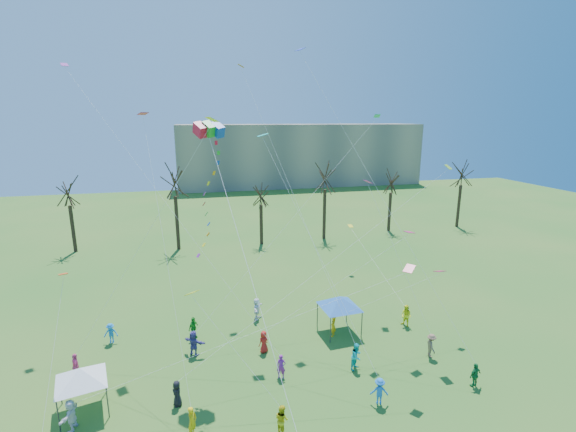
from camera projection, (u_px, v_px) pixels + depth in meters
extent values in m
cube|color=gray|center=(300.00, 155.00, 101.15)|extent=(60.00, 14.00, 15.00)
cylinder|color=black|center=(73.00, 229.00, 49.97)|extent=(0.44, 0.44, 5.95)
cylinder|color=black|center=(177.00, 223.00, 50.79)|extent=(0.44, 0.44, 6.93)
cylinder|color=black|center=(261.00, 225.00, 53.18)|extent=(0.44, 0.44, 5.34)
cylinder|color=black|center=(324.00, 214.00, 55.45)|extent=(0.44, 0.44, 6.94)
cylinder|color=black|center=(390.00, 212.00, 59.38)|extent=(0.44, 0.44, 5.78)
cylinder|color=black|center=(459.00, 206.00, 61.63)|extent=(0.44, 0.44, 6.49)
cube|color=red|center=(200.00, 130.00, 25.46)|extent=(0.97, 1.27, 1.15)
cube|color=green|center=(209.00, 130.00, 25.58)|extent=(0.97, 1.27, 1.15)
cube|color=#0E3CB1|center=(217.00, 130.00, 25.70)|extent=(0.97, 1.27, 1.15)
cylinder|color=white|center=(248.00, 269.00, 21.04)|extent=(0.02, 0.02, 18.57)
cylinder|color=#3F3F44|center=(58.00, 416.00, 21.30)|extent=(0.08, 0.08, 1.95)
cylinder|color=#3F3F44|center=(108.00, 402.00, 22.37)|extent=(0.08, 0.08, 1.95)
cylinder|color=#3F3F44|center=(60.00, 390.00, 23.38)|extent=(0.08, 0.08, 1.95)
cylinder|color=#3F3F44|center=(105.00, 378.00, 24.45)|extent=(0.08, 0.08, 1.95)
pyramid|color=white|center=(80.00, 375.00, 22.55)|extent=(3.60, 3.60, 0.83)
cylinder|color=#3F3F44|center=(330.00, 330.00, 29.86)|extent=(0.08, 0.08, 2.10)
cylinder|color=#3F3F44|center=(362.00, 325.00, 30.63)|extent=(0.08, 0.08, 2.10)
cylinder|color=#3F3F44|center=(317.00, 314.00, 32.27)|extent=(0.08, 0.08, 2.10)
cylinder|color=#3F3F44|center=(347.00, 310.00, 33.04)|extent=(0.08, 0.08, 2.10)
pyramid|color=blue|center=(340.00, 302.00, 31.09)|extent=(4.00, 4.00, 0.90)
imported|color=yellow|center=(192.00, 421.00, 21.11)|extent=(0.65, 0.74, 1.70)
imported|color=gold|center=(282.00, 419.00, 21.28)|extent=(0.95, 1.02, 1.69)
imported|color=blue|center=(379.00, 391.00, 23.51)|extent=(1.20, 0.90, 1.65)
imported|color=#1A7736|center=(475.00, 375.00, 25.01)|extent=(1.01, 0.63, 1.61)
imported|color=white|center=(71.00, 415.00, 21.54)|extent=(0.89, 1.73, 1.78)
imported|color=black|center=(177.00, 393.00, 23.37)|extent=(0.68, 0.87, 1.58)
imported|color=#8B238F|center=(281.00, 367.00, 25.85)|extent=(0.69, 0.57, 1.62)
imported|color=#0DB6BE|center=(357.00, 356.00, 26.77)|extent=(1.15, 1.11, 1.86)
imported|color=#806046|center=(431.00, 346.00, 28.15)|extent=(0.85, 1.22, 1.73)
imported|color=#FF549B|center=(76.00, 366.00, 25.75)|extent=(0.74, 1.12, 1.77)
imported|color=#4C4391|center=(194.00, 343.00, 28.34)|extent=(1.70, 1.48, 1.86)
imported|color=red|center=(264.00, 342.00, 28.71)|extent=(0.95, 0.84, 1.63)
imported|color=#FFAE0D|center=(333.00, 326.00, 30.85)|extent=(0.68, 0.74, 1.69)
imported|color=yellow|center=(406.00, 316.00, 32.30)|extent=(1.01, 1.09, 1.80)
imported|color=blue|center=(111.00, 333.00, 29.91)|extent=(1.07, 0.68, 1.57)
imported|color=green|center=(193.00, 328.00, 30.51)|extent=(0.97, 1.06, 1.74)
imported|color=white|center=(257.00, 309.00, 33.50)|extent=(1.20, 1.77, 1.84)
cube|color=#E94B0C|center=(63.00, 274.00, 22.09)|extent=(0.64, 0.72, 0.16)
cylinder|color=white|center=(53.00, 357.00, 20.23)|extent=(0.01, 0.01, 8.45)
cube|color=#D9244D|center=(143.00, 114.00, 28.04)|extent=(0.87, 0.96, 0.19)
cylinder|color=white|center=(164.00, 242.00, 24.52)|extent=(0.01, 0.01, 19.31)
cube|color=yellow|center=(192.00, 293.00, 21.03)|extent=(0.83, 0.85, 0.35)
cylinder|color=white|center=(237.00, 353.00, 21.10)|extent=(0.01, 0.01, 7.59)
cube|color=#1CD2B9|center=(263.00, 135.00, 29.01)|extent=(0.79, 0.62, 0.24)
cylinder|color=white|center=(315.00, 246.00, 26.20)|extent=(0.01, 0.01, 17.86)
cube|color=blue|center=(300.00, 49.00, 31.67)|extent=(0.88, 0.82, 0.30)
cylinder|color=white|center=(378.00, 190.00, 28.28)|extent=(0.01, 0.01, 25.66)
cube|color=#D11A45|center=(409.00, 269.00, 24.35)|extent=(0.90, 0.88, 0.32)
cylinder|color=white|center=(250.00, 334.00, 22.90)|extent=(0.01, 0.01, 20.43)
cube|color=#83BE2C|center=(448.00, 167.00, 31.71)|extent=(0.64, 0.67, 0.36)
cylinder|color=white|center=(333.00, 260.00, 27.48)|extent=(0.01, 0.01, 24.89)
cube|color=purple|center=(64.00, 65.00, 30.76)|extent=(0.70, 0.76, 0.30)
cylinder|color=white|center=(163.00, 199.00, 28.25)|extent=(0.01, 0.01, 26.98)
cube|color=orange|center=(241.00, 66.00, 35.36)|extent=(0.57, 0.48, 0.31)
cylinder|color=white|center=(291.00, 189.00, 31.02)|extent=(0.01, 0.01, 25.18)
cube|color=#DB248F|center=(368.00, 182.00, 28.65)|extent=(0.67, 0.59, 0.28)
cylinder|color=white|center=(400.00, 260.00, 28.35)|extent=(0.01, 0.01, 11.62)
cube|color=#EBF91A|center=(212.00, 120.00, 24.39)|extent=(0.87, 0.83, 0.31)
cylinder|color=white|center=(142.00, 243.00, 25.02)|extent=(0.01, 0.01, 17.35)
cube|color=#16AB8D|center=(377.00, 116.00, 35.23)|extent=(0.65, 0.74, 0.30)
cylinder|color=white|center=(295.00, 215.00, 31.74)|extent=(0.01, 0.01, 23.50)
cube|color=#E22567|center=(409.00, 232.00, 28.14)|extent=(0.82, 0.70, 0.16)
cylinder|color=white|center=(336.00, 284.00, 28.37)|extent=(0.01, 0.01, 12.46)
cube|color=#D21A4E|center=(440.00, 271.00, 26.99)|extent=(0.58, 0.73, 0.27)
cylinder|color=white|center=(383.00, 297.00, 28.87)|extent=(0.01, 0.01, 8.62)
cube|color=yellow|center=(350.00, 226.00, 43.63)|extent=(0.49, 0.62, 0.21)
cylinder|color=white|center=(374.00, 262.00, 37.92)|extent=(0.01, 0.01, 13.37)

